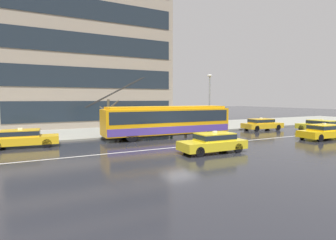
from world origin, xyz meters
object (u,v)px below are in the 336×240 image
(trolleybus, at_px, (168,120))
(taxi_queued_behind_bus, at_px, (22,138))
(pedestrian_waiting_by_pole, at_px, (172,115))
(street_lamp, at_px, (210,97))
(bus_shelter, at_px, (128,114))
(taxi_oncoming_near, at_px, (213,142))
(pedestrian_approaching_curb, at_px, (196,116))
(pedestrian_walking_past, at_px, (186,114))
(taxi_cross_traffic, at_px, (320,125))
(taxi_ahead_of_bus, at_px, (262,124))
(taxi_oncoming_far, at_px, (323,131))
(street_tree_bare, at_px, (109,114))
(pedestrian_at_shelter, at_px, (116,117))

(trolleybus, xyz_separation_m, taxi_queued_behind_bus, (-11.44, 0.38, -0.83))
(pedestrian_waiting_by_pole, relative_size, street_lamp, 0.34)
(bus_shelter, bearing_deg, taxi_oncoming_near, -78.08)
(trolleybus, xyz_separation_m, pedestrian_waiting_by_pole, (2.11, 3.11, 0.27))
(taxi_queued_behind_bus, distance_m, pedestrian_approaching_curb, 16.01)
(pedestrian_waiting_by_pole, bearing_deg, pedestrian_walking_past, 24.45)
(bus_shelter, relative_size, pedestrian_waiting_by_pole, 2.07)
(taxi_cross_traffic, height_order, bus_shelter, bus_shelter)
(taxi_ahead_of_bus, relative_size, pedestrian_walking_past, 2.38)
(taxi_oncoming_near, distance_m, pedestrian_walking_past, 12.60)
(trolleybus, height_order, bus_shelter, trolleybus)
(taxi_oncoming_far, height_order, taxi_oncoming_near, same)
(taxi_cross_traffic, height_order, taxi_oncoming_far, same)
(taxi_queued_behind_bus, relative_size, pedestrian_approaching_curb, 2.41)
(taxi_queued_behind_bus, height_order, pedestrian_waiting_by_pole, pedestrian_waiting_by_pole)
(taxi_cross_traffic, distance_m, taxi_oncoming_near, 16.56)
(pedestrian_waiting_by_pole, bearing_deg, pedestrian_approaching_curb, -22.37)
(bus_shelter, distance_m, pedestrian_walking_past, 7.26)
(taxi_oncoming_far, distance_m, taxi_oncoming_near, 11.76)
(taxi_cross_traffic, distance_m, taxi_oncoming_far, 5.45)
(taxi_oncoming_near, distance_m, street_lamp, 12.07)
(pedestrian_waiting_by_pole, xyz_separation_m, street_tree_bare, (-6.05, 1.97, 0.14))
(pedestrian_waiting_by_pole, bearing_deg, bus_shelter, -179.07)
(pedestrian_at_shelter, height_order, pedestrian_walking_past, pedestrian_at_shelter)
(street_lamp, bearing_deg, pedestrian_walking_past, 131.49)
(taxi_oncoming_near, xyz_separation_m, pedestrian_walking_past, (4.97, 11.54, 1.04))
(taxi_queued_behind_bus, xyz_separation_m, street_tree_bare, (7.50, 4.70, 1.24))
(taxi_oncoming_far, distance_m, taxi_queued_behind_bus, 23.88)
(taxi_ahead_of_bus, height_order, taxi_oncoming_near, same)
(bus_shelter, bearing_deg, pedestrian_walking_past, 9.10)
(taxi_oncoming_far, relative_size, taxi_queued_behind_bus, 0.92)
(taxi_queued_behind_bus, bearing_deg, pedestrian_approaching_curb, 6.37)
(taxi_queued_behind_bus, height_order, pedestrian_approaching_curb, pedestrian_approaching_curb)
(pedestrian_approaching_curb, xyz_separation_m, street_tree_bare, (-8.38, 2.93, 0.26))
(taxi_oncoming_near, relative_size, bus_shelter, 1.06)
(taxi_oncoming_far, height_order, bus_shelter, bus_shelter)
(trolleybus, xyz_separation_m, taxi_oncoming_near, (-0.51, -7.36, -0.84))
(pedestrian_walking_past, bearing_deg, taxi_ahead_of_bus, -28.01)
(pedestrian_walking_past, xyz_separation_m, street_tree_bare, (-8.40, 0.90, 0.20))
(taxi_ahead_of_bus, bearing_deg, pedestrian_waiting_by_pole, 163.66)
(taxi_oncoming_far, relative_size, taxi_oncoming_near, 0.99)
(pedestrian_walking_past, bearing_deg, taxi_cross_traffic, -35.79)
(bus_shelter, bearing_deg, taxi_queued_behind_bus, -163.11)
(taxi_oncoming_near, bearing_deg, taxi_oncoming_far, 1.34)
(taxi_oncoming_near, bearing_deg, street_lamp, 55.19)
(taxi_oncoming_near, height_order, pedestrian_walking_past, pedestrian_walking_past)
(trolleybus, distance_m, pedestrian_waiting_by_pole, 3.77)
(taxi_ahead_of_bus, distance_m, pedestrian_walking_past, 8.41)
(trolleybus, bearing_deg, pedestrian_at_shelter, 137.24)
(trolleybus, height_order, taxi_oncoming_far, trolleybus)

